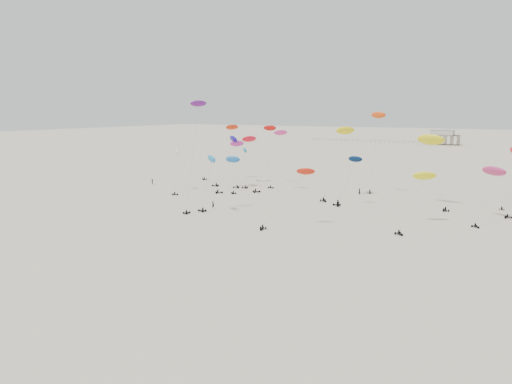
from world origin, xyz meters
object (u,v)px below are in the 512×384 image
Objects in this scene: rig_9 at (209,171)px; rig_0 at (376,135)px; spectator_0 at (213,208)px; pavilion_main at (442,138)px; rig_4 at (421,184)px.

rig_0 is at bearing -31.64° from rig_9.
rig_9 is 6.46× the size of spectator_0.
rig_9 is (-6.93, -253.28, 4.89)m from pavilion_main.
rig_4 is 46.00m from spectator_0.
spectator_0 is at bearing -38.56° from rig_4.
rig_0 is (17.58, -209.81, 11.48)m from pavilion_main.
pavilion_main is 1.25× the size of rig_4.
pavilion_main is 253.42m from rig_9.
pavilion_main is at bearing -100.99° from rig_0.
pavilion_main is at bearing -79.31° from spectator_0.
rig_4 is 1.31× the size of rig_9.
pavilion_main is 245.25m from rig_4.
rig_9 reaches higher than spectator_0.
spectator_0 is (-1.28, 3.09, -9.12)m from rig_9.
rig_0 is 11.15× the size of spectator_0.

